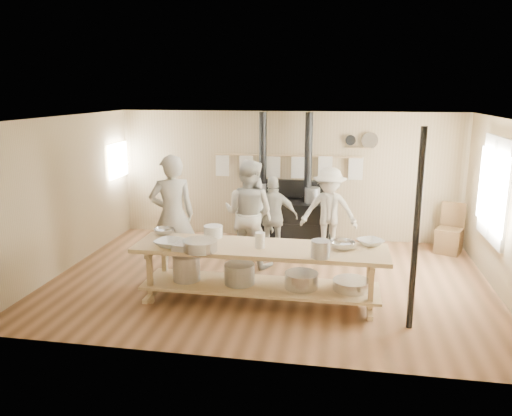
% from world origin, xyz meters
% --- Properties ---
extents(ground, '(7.00, 7.00, 0.00)m').
position_xyz_m(ground, '(0.00, 0.00, 0.00)').
color(ground, brown).
rests_on(ground, ground).
extents(room_shell, '(7.00, 7.00, 7.00)m').
position_xyz_m(room_shell, '(0.00, 0.00, 1.62)').
color(room_shell, tan).
rests_on(room_shell, ground).
extents(window_right, '(0.09, 1.50, 1.65)m').
position_xyz_m(window_right, '(3.47, 0.60, 1.50)').
color(window_right, beige).
rests_on(window_right, ground).
extents(left_opening, '(0.00, 0.90, 0.90)m').
position_xyz_m(left_opening, '(-3.45, 2.00, 1.60)').
color(left_opening, white).
rests_on(left_opening, ground).
extents(stove, '(1.90, 0.75, 2.60)m').
position_xyz_m(stove, '(-0.01, 2.12, 0.52)').
color(stove, black).
rests_on(stove, ground).
extents(towel_rail, '(3.00, 0.04, 0.47)m').
position_xyz_m(towel_rail, '(0.00, 2.40, 1.56)').
color(towel_rail, tan).
rests_on(towel_rail, ground).
extents(back_wall_shelf, '(0.63, 0.14, 0.32)m').
position_xyz_m(back_wall_shelf, '(1.46, 2.43, 2.00)').
color(back_wall_shelf, tan).
rests_on(back_wall_shelf, ground).
extents(prep_table, '(3.60, 0.90, 0.85)m').
position_xyz_m(prep_table, '(-0.01, -0.90, 0.52)').
color(prep_table, tan).
rests_on(prep_table, ground).
extents(support_post, '(0.08, 0.08, 2.60)m').
position_xyz_m(support_post, '(2.05, -1.35, 1.30)').
color(support_post, black).
rests_on(support_post, ground).
extents(cook_far_left, '(0.87, 0.76, 2.02)m').
position_xyz_m(cook_far_left, '(-1.61, 0.00, 1.01)').
color(cook_far_left, '#A6A493').
rests_on(cook_far_left, ground).
extents(cook_left, '(1.05, 0.90, 1.87)m').
position_xyz_m(cook_left, '(-0.45, 0.63, 0.94)').
color(cook_left, '#A6A493').
rests_on(cook_left, ground).
extents(cook_center, '(0.75, 0.49, 1.53)m').
position_xyz_m(cook_center, '(-0.45, 0.99, 0.76)').
color(cook_center, '#A6A493').
rests_on(cook_center, ground).
extents(cook_right, '(0.93, 0.50, 1.51)m').
position_xyz_m(cook_right, '(-0.09, 1.15, 0.75)').
color(cook_right, '#A6A493').
rests_on(cook_right, ground).
extents(cook_by_window, '(1.08, 0.64, 1.64)m').
position_xyz_m(cook_by_window, '(0.90, 1.52, 0.82)').
color(cook_by_window, '#A6A493').
rests_on(cook_by_window, ground).
extents(chair, '(0.58, 0.58, 0.94)m').
position_xyz_m(chair, '(3.16, 1.97, 0.28)').
color(chair, '#4E3A1F').
rests_on(chair, ground).
extents(bowl_white_a, '(0.49, 0.49, 0.10)m').
position_xyz_m(bowl_white_a, '(-1.26, -1.13, 0.90)').
color(bowl_white_a, white).
rests_on(bowl_white_a, prep_table).
extents(bowl_steel_a, '(0.40, 0.40, 0.10)m').
position_xyz_m(bowl_steel_a, '(-1.55, -0.57, 0.90)').
color(bowl_steel_a, silver).
rests_on(bowl_steel_a, prep_table).
extents(bowl_white_b, '(0.49, 0.49, 0.09)m').
position_xyz_m(bowl_white_b, '(1.55, -0.57, 0.89)').
color(bowl_white_b, white).
rests_on(bowl_white_b, prep_table).
extents(bowl_steel_b, '(0.50, 0.50, 0.11)m').
position_xyz_m(bowl_steel_b, '(1.15, -0.82, 0.91)').
color(bowl_steel_b, silver).
rests_on(bowl_steel_b, prep_table).
extents(roasting_pan, '(0.42, 0.31, 0.09)m').
position_xyz_m(roasting_pan, '(-0.96, -1.23, 0.89)').
color(roasting_pan, '#B2B2B7').
rests_on(roasting_pan, prep_table).
extents(mixing_bowl_large, '(0.55, 0.55, 0.15)m').
position_xyz_m(mixing_bowl_large, '(-0.78, -1.23, 0.93)').
color(mixing_bowl_large, silver).
rests_on(mixing_bowl_large, prep_table).
extents(bucket_galv, '(0.32, 0.32, 0.23)m').
position_xyz_m(bucket_galv, '(0.87, -1.23, 0.97)').
color(bucket_galv, gray).
rests_on(bucket_galv, prep_table).
extents(deep_bowl_enamel, '(0.33, 0.33, 0.18)m').
position_xyz_m(deep_bowl_enamel, '(-0.77, -0.57, 0.94)').
color(deep_bowl_enamel, white).
rests_on(deep_bowl_enamel, prep_table).
extents(pitcher, '(0.18, 0.18, 0.22)m').
position_xyz_m(pitcher, '(0.01, -0.96, 0.96)').
color(pitcher, white).
rests_on(pitcher, prep_table).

